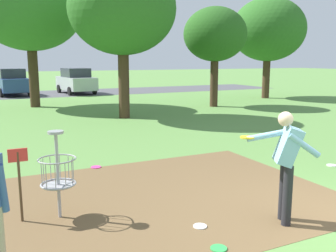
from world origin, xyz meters
TOP-DOWN VIEW (x-y plane):
  - ground_plane at (0.00, 0.00)m, footprint 160.00×160.00m
  - dirt_tee_pad at (-1.86, 2.28)m, footprint 6.35×4.72m
  - disc_golf_basket at (-3.67, 2.18)m, footprint 0.98×0.58m
  - player_throwing at (-0.56, 0.50)m, footprint 0.85×0.92m
  - frisbee_near_basket at (-1.79, 0.90)m, footprint 0.21×0.21m
  - frisbee_by_tee at (-2.37, 4.63)m, footprint 0.24×0.24m
  - frisbee_mid_grass at (-1.91, 0.22)m, footprint 0.22×0.22m
  - frisbee_scattered_a at (2.66, 2.36)m, footprint 0.22×0.22m
  - tree_near_left at (-2.27, 17.04)m, footprint 5.45×5.45m
  - tree_near_right at (0.71, 11.44)m, footprint 4.41×4.41m
  - tree_mid_left at (11.70, 15.40)m, footprint 4.63×4.63m
  - tree_far_left at (6.28, 13.11)m, footprint 3.26×3.26m
  - parking_lot_strip at (0.00, 24.63)m, footprint 36.00×6.00m
  - parked_car_center_left at (-2.97, 24.67)m, footprint 2.38×4.40m
  - parked_car_center_right at (1.38, 23.99)m, footprint 2.31×4.37m

SIDE VIEW (x-z plane):
  - ground_plane at x=0.00m, z-range 0.00..0.00m
  - parking_lot_strip at x=0.00m, z-range 0.00..0.01m
  - dirt_tee_pad at x=-1.86m, z-range 0.00..0.01m
  - frisbee_near_basket at x=-1.79m, z-range 0.00..0.02m
  - frisbee_by_tee at x=-2.37m, z-range 0.00..0.02m
  - frisbee_mid_grass at x=-1.91m, z-range 0.00..0.02m
  - frisbee_scattered_a at x=2.66m, z-range 0.00..0.02m
  - disc_golf_basket at x=-3.67m, z-range 0.06..1.45m
  - parked_car_center_left at x=-2.97m, z-range 0.00..1.84m
  - parked_car_center_right at x=1.38m, z-range 0.00..1.84m
  - player_throwing at x=-0.56m, z-range 0.13..1.84m
  - tree_far_left at x=6.28m, z-range 1.14..6.27m
  - tree_mid_left at x=11.70m, z-range 1.15..7.43m
  - tree_near_right at x=0.71m, z-range 1.29..7.67m
  - tree_near_left at x=-2.27m, z-range 1.42..8.93m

